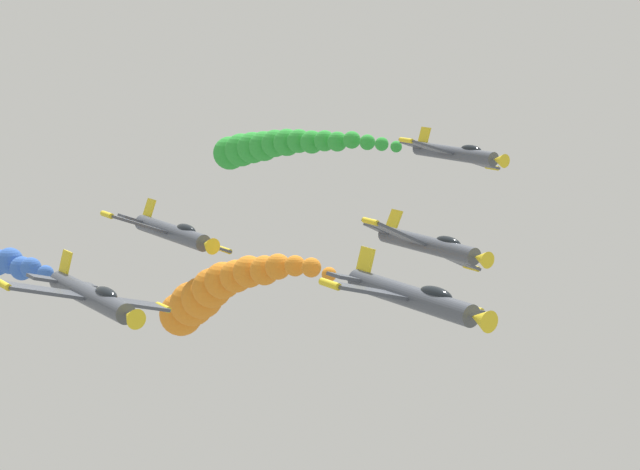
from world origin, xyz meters
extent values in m
cylinder|color=#474C56|center=(5.00, 15.33, 132.57)|extent=(1.35, 9.00, 1.35)
cone|color=yellow|center=(5.00, 20.43, 132.57)|extent=(1.29, 1.20, 1.29)
cube|color=#474C56|center=(5.02, 14.93, 132.47)|extent=(8.91, 1.90, 2.63)
cylinder|color=yellow|center=(0.59, 14.93, 131.25)|extent=(0.44, 1.40, 0.44)
cylinder|color=yellow|center=(9.46, 14.93, 133.70)|extent=(0.44, 1.40, 0.44)
cube|color=#474C56|center=(4.98, 11.33, 132.62)|extent=(3.71, 1.20, 1.19)
cube|color=yellow|center=(4.74, 11.23, 133.50)|extent=(0.56, 1.10, 1.58)
ellipsoid|color=black|center=(4.86, 17.13, 133.05)|extent=(0.96, 2.20, 0.89)
sphere|color=orange|center=(5.11, 8.49, 132.42)|extent=(0.81, 0.81, 0.81)
sphere|color=orange|center=(5.04, 6.65, 132.46)|extent=(1.10, 1.10, 1.10)
sphere|color=orange|center=(4.92, 4.82, 132.20)|extent=(1.20, 1.20, 1.20)
sphere|color=orange|center=(4.92, 2.98, 131.83)|extent=(1.52, 1.52, 1.52)
sphere|color=orange|center=(4.71, 1.14, 131.25)|extent=(1.78, 1.78, 1.78)
sphere|color=orange|center=(4.72, -0.69, 130.83)|extent=(1.97, 1.97, 1.97)
sphere|color=orange|center=(4.56, -2.53, 130.18)|extent=(2.05, 2.05, 2.05)
sphere|color=orange|center=(4.49, -4.37, 129.55)|extent=(2.36, 2.36, 2.36)
sphere|color=orange|center=(4.29, -6.20, 128.67)|extent=(2.62, 2.62, 2.62)
sphere|color=orange|center=(4.06, -8.04, 127.62)|extent=(2.82, 2.82, 2.82)
sphere|color=orange|center=(3.85, -9.88, 126.79)|extent=(3.06, 3.06, 3.06)
sphere|color=orange|center=(3.77, -11.72, 125.66)|extent=(3.05, 3.05, 3.05)
cylinder|color=#474C56|center=(-6.71, 2.26, 131.71)|extent=(1.46, 9.00, 1.46)
cone|color=yellow|center=(-6.71, 7.36, 131.71)|extent=(1.39, 1.20, 1.39)
cube|color=#474C56|center=(-6.67, 1.86, 131.62)|extent=(8.41, 1.90, 4.07)
cylinder|color=yellow|center=(-10.83, 1.86, 129.67)|extent=(0.48, 1.40, 0.48)
cylinder|color=yellow|center=(-2.50, 1.86, 133.57)|extent=(0.48, 1.40, 0.48)
cube|color=#474C56|center=(-6.73, -1.74, 131.76)|extent=(3.52, 1.20, 1.78)
cube|color=yellow|center=(-7.12, -1.84, 132.58)|extent=(0.81, 1.10, 1.51)
ellipsoid|color=black|center=(-6.92, 4.06, 132.16)|extent=(1.02, 2.20, 0.97)
cylinder|color=#474C56|center=(16.11, 2.20, 131.44)|extent=(1.35, 9.00, 1.35)
cone|color=yellow|center=(16.11, 7.30, 131.44)|extent=(1.28, 1.20, 1.28)
cube|color=#474C56|center=(16.14, 1.80, 131.34)|extent=(8.92, 1.90, 2.61)
cylinder|color=yellow|center=(11.70, 1.80, 130.12)|extent=(0.44, 1.40, 0.44)
cylinder|color=yellow|center=(20.58, 1.80, 132.56)|extent=(0.44, 1.40, 0.44)
cube|color=#474C56|center=(16.10, -1.80, 131.48)|extent=(3.71, 1.20, 1.18)
cube|color=yellow|center=(15.86, -1.90, 132.37)|extent=(0.56, 1.10, 1.58)
ellipsoid|color=black|center=(15.98, 4.00, 131.91)|extent=(0.96, 2.20, 0.89)
sphere|color=blue|center=(16.08, -4.42, 131.45)|extent=(0.96, 0.96, 0.96)
sphere|color=blue|center=(16.36, -6.03, 131.51)|extent=(1.24, 1.24, 1.24)
sphere|color=blue|center=(16.35, -7.65, 131.19)|extent=(1.44, 1.44, 1.44)
sphere|color=blue|center=(16.51, -9.27, 131.38)|extent=(1.63, 1.63, 1.63)
cylinder|color=#474C56|center=(5.45, -9.55, 131.94)|extent=(1.42, 9.00, 1.42)
cone|color=yellow|center=(5.45, -4.45, 131.94)|extent=(1.35, 1.20, 1.35)
cube|color=#474C56|center=(5.48, -9.95, 131.85)|extent=(8.66, 1.90, 3.45)
cylinder|color=yellow|center=(1.18, -9.95, 130.21)|extent=(0.46, 1.40, 0.46)
cylinder|color=yellow|center=(9.78, -9.95, 133.49)|extent=(0.46, 1.40, 0.46)
cube|color=#474C56|center=(5.43, -13.55, 131.99)|extent=(3.61, 1.20, 1.52)
cube|color=yellow|center=(5.10, -13.65, 132.84)|extent=(0.70, 1.10, 1.54)
ellipsoid|color=black|center=(5.27, -7.75, 132.40)|extent=(1.00, 2.20, 0.94)
cylinder|color=#474C56|center=(-19.28, -10.02, 135.54)|extent=(1.37, 9.00, 1.37)
cone|color=yellow|center=(-19.28, -4.92, 135.54)|extent=(1.31, 1.20, 1.31)
cube|color=#474C56|center=(-19.25, -10.42, 135.44)|extent=(8.85, 1.90, 2.88)
cylinder|color=yellow|center=(-23.65, -10.42, 134.09)|extent=(0.45, 1.40, 0.45)
cylinder|color=yellow|center=(-14.85, -10.42, 136.79)|extent=(0.45, 1.40, 0.45)
cube|color=#474C56|center=(-19.29, -14.02, 135.58)|extent=(3.68, 1.20, 1.29)
cube|color=yellow|center=(-19.56, -14.12, 136.46)|extent=(0.60, 1.10, 1.57)
ellipsoid|color=black|center=(-19.43, -8.22, 136.01)|extent=(0.97, 2.20, 0.90)
sphere|color=green|center=(-19.13, -17.19, 135.42)|extent=(0.97, 0.97, 0.97)
sphere|color=green|center=(-19.26, -19.37, 135.43)|extent=(1.17, 1.17, 1.17)
sphere|color=green|center=(-19.36, -21.54, 135.39)|extent=(1.36, 1.36, 1.36)
sphere|color=green|center=(-19.27, -23.72, 135.40)|extent=(1.55, 1.55, 1.55)
sphere|color=green|center=(-19.24, -25.90, 135.07)|extent=(1.80, 1.80, 1.80)
sphere|color=green|center=(-19.35, -28.07, 134.94)|extent=(1.93, 1.93, 1.93)
sphere|color=green|center=(-19.39, -30.25, 134.63)|extent=(2.16, 2.16, 2.16)
sphere|color=green|center=(-19.36, -32.42, 134.53)|extent=(2.25, 2.25, 2.25)
sphere|color=green|center=(-19.42, -34.60, 134.21)|extent=(2.61, 2.61, 2.61)
sphere|color=green|center=(-19.42, -36.78, 133.92)|extent=(2.68, 2.68, 2.68)
sphere|color=green|center=(-19.47, -38.95, 133.45)|extent=(2.98, 2.98, 2.98)
sphere|color=green|center=(-19.46, -41.13, 133.10)|extent=(3.15, 3.15, 3.15)
sphere|color=green|center=(-19.40, -43.30, 132.66)|extent=(3.38, 3.38, 3.38)
sphere|color=green|center=(-19.29, -45.48, 132.14)|extent=(3.45, 3.45, 3.45)
camera|label=1|loc=(39.06, 58.21, 145.95)|focal=64.81mm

